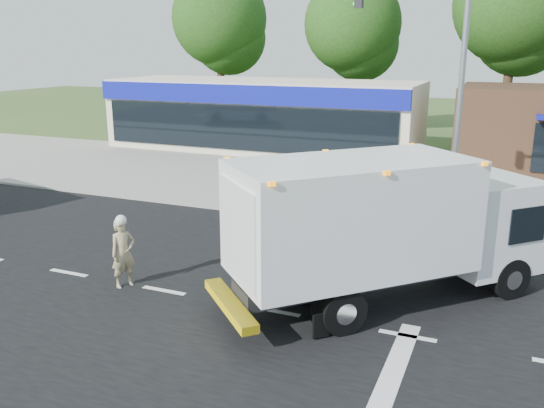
{
  "coord_description": "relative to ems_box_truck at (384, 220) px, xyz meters",
  "views": [
    {
      "loc": [
        4.6,
        -11.15,
        5.88
      ],
      "look_at": [
        -1.3,
        2.89,
        1.7
      ],
      "focal_mm": 38.0,
      "sensor_mm": 36.0,
      "label": 1
    }
  ],
  "objects": [
    {
      "name": "background_trees",
      "position": [
        -2.92,
        26.67,
        5.36
      ],
      "size": [
        36.77,
        7.39,
        12.1
      ],
      "color": "#332114",
      "rests_on": "ground"
    },
    {
      "name": "emergency_worker",
      "position": [
        -6.16,
        -1.6,
        -1.1
      ],
      "size": [
        0.66,
        0.77,
        1.88
      ],
      "rotation": [
        0.0,
        0.0,
        1.12
      ],
      "color": "tan",
      "rests_on": "ground"
    },
    {
      "name": "road_asphalt",
      "position": [
        -2.08,
        -1.5,
        -2.02
      ],
      "size": [
        60.0,
        14.0,
        0.02
      ],
      "primitive_type": "cube",
      "color": "black",
      "rests_on": "ground"
    },
    {
      "name": "ems_box_truck",
      "position": [
        0.0,
        0.0,
        0.0
      ],
      "size": [
        7.3,
        7.33,
        3.51
      ],
      "rotation": [
        0.0,
        0.0,
        0.79
      ],
      "color": "black",
      "rests_on": "ground"
    },
    {
      "name": "sidewalk",
      "position": [
        -2.08,
        6.7,
        -1.96
      ],
      "size": [
        60.0,
        2.4,
        0.12
      ],
      "primitive_type": "cube",
      "color": "gray",
      "rests_on": "ground"
    },
    {
      "name": "traffic_signal_pole",
      "position": [
        0.28,
        6.1,
        2.9
      ],
      "size": [
        3.51,
        0.25,
        8.0
      ],
      "color": "gray",
      "rests_on": "ground"
    },
    {
      "name": "lane_markings",
      "position": [
        -0.73,
        -2.85,
        -2.01
      ],
      "size": [
        55.2,
        7.0,
        0.01
      ],
      "color": "silver",
      "rests_on": "road_asphalt"
    },
    {
      "name": "parking_apron",
      "position": [
        -2.08,
        12.5,
        -2.01
      ],
      "size": [
        60.0,
        9.0,
        0.02
      ],
      "primitive_type": "cube",
      "color": "gray",
      "rests_on": "ground"
    },
    {
      "name": "ground",
      "position": [
        -2.08,
        -1.5,
        -2.02
      ],
      "size": [
        120.0,
        120.0,
        0.0
      ],
      "primitive_type": "plane",
      "color": "#385123",
      "rests_on": "ground"
    },
    {
      "name": "retail_strip_mall",
      "position": [
        -11.08,
        18.43,
        -0.01
      ],
      "size": [
        18.0,
        6.2,
        4.0
      ],
      "color": "beige",
      "rests_on": "ground"
    }
  ]
}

